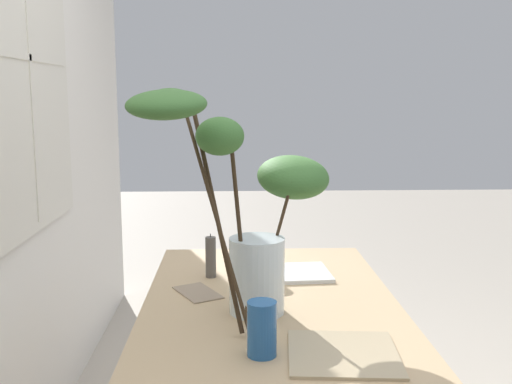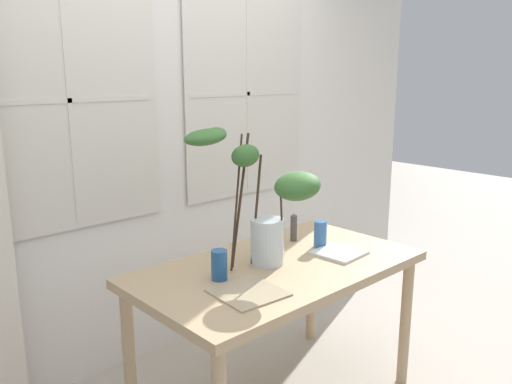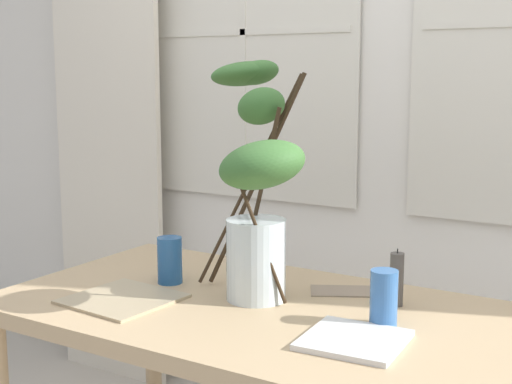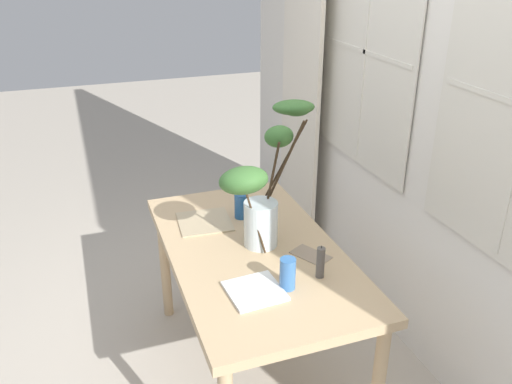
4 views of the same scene
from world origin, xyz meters
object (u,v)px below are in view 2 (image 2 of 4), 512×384
Objects in this scene: dining_table at (278,280)px; plate_square_left at (248,293)px; vase_with_branches at (261,196)px; pillar_candle at (294,228)px; plate_square_right at (339,253)px; drinking_glass_blue_right at (320,234)px; drinking_glass_blue_left at (219,265)px.

plate_square_left is at bearing -155.20° from dining_table.
dining_table is 0.43m from vase_with_branches.
vase_with_branches reaches higher than pillar_candle.
vase_with_branches reaches higher than plate_square_left.
plate_square_right is (0.34, -0.11, 0.09)m from dining_table.
plate_square_right is at bearing -18.39° from dining_table.
drinking_glass_blue_right is 0.52× the size of plate_square_left.
drinking_glass_blue_left is 0.67m from pillar_candle.
drinking_glass_blue_left is at bearing 178.61° from drinking_glass_blue_right.
drinking_glass_blue_right is (0.68, -0.02, 0.00)m from drinking_glass_blue_left.
pillar_candle is at bearing 31.51° from dining_table.
drinking_glass_blue_right reaches higher than plate_square_right.
dining_table is 9.95× the size of drinking_glass_blue_right.
drinking_glass_blue_right is at bearing -1.39° from drinking_glass_blue_left.
drinking_glass_blue_left reaches higher than dining_table.
plate_square_left is (-0.69, -0.19, -0.07)m from drinking_glass_blue_right.
pillar_candle is (0.65, 0.15, 0.00)m from drinking_glass_blue_left.
dining_table is 0.39m from drinking_glass_blue_right.
vase_with_branches is 4.76× the size of drinking_glass_blue_right.
drinking_glass_blue_left is at bearing 87.99° from plate_square_left.
plate_square_left is at bearing -151.81° from pillar_candle.
pillar_candle is at bearing 18.34° from vase_with_branches.
vase_with_branches is 0.48m from drinking_glass_blue_right.
drinking_glass_blue_left is (-0.33, 0.05, 0.15)m from dining_table.
pillar_candle reaches higher than drinking_glass_blue_right.
drinking_glass_blue_right is 0.72m from plate_square_left.
vase_with_branches reaches higher than drinking_glass_blue_right.
pillar_candle is (0.32, 0.20, 0.16)m from dining_table.
drinking_glass_blue_left reaches higher than plate_square_left.
pillar_candle reaches higher than dining_table.
pillar_candle is at bearing 28.19° from plate_square_left.
plate_square_right is at bearing 3.71° from plate_square_left.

